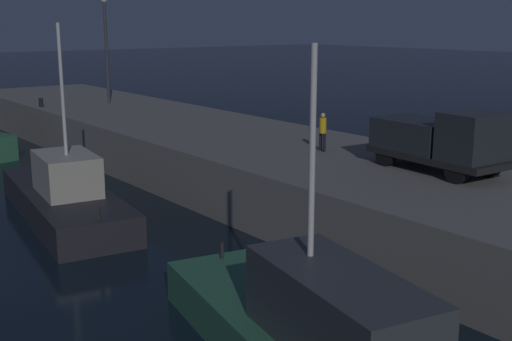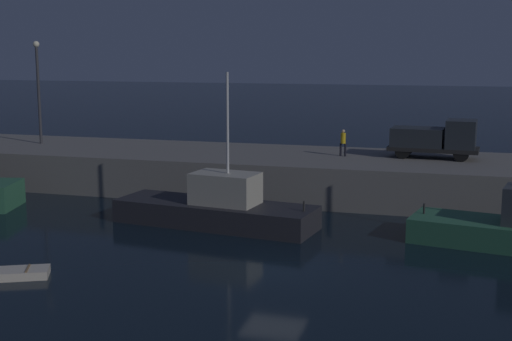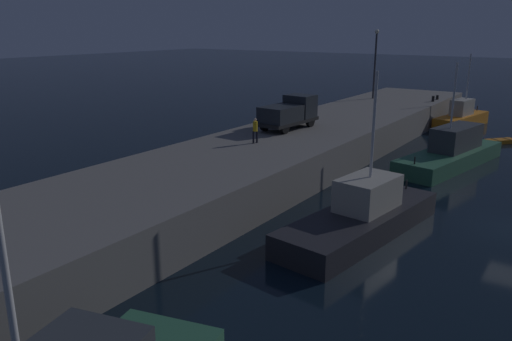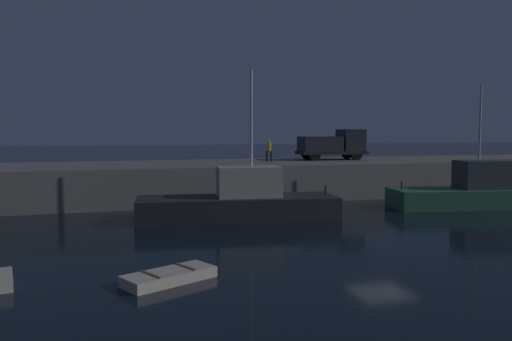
% 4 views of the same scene
% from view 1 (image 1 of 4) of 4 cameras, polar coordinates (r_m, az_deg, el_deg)
% --- Properties ---
extents(pier_quay, '(72.08, 9.21, 2.44)m').
position_cam_1_polar(pier_quay, '(28.67, 4.89, -0.71)').
color(pier_quay, slate).
rests_on(pier_quay, ground).
extents(fishing_boat_white, '(10.88, 4.52, 7.90)m').
position_cam_1_polar(fishing_boat_white, '(27.88, -16.31, -2.23)').
color(fishing_boat_white, '#232328').
rests_on(fishing_boat_white, ground).
extents(lamp_post_west, '(0.44, 0.44, 7.16)m').
position_cam_1_polar(lamp_post_west, '(46.09, -12.98, 10.99)').
color(lamp_post_west, '#38383D').
rests_on(lamp_post_west, pier_quay).
extents(utility_truck, '(5.50, 2.50, 2.40)m').
position_cam_1_polar(utility_truck, '(25.12, 15.82, 2.59)').
color(utility_truck, black).
rests_on(utility_truck, pier_quay).
extents(dockworker, '(0.43, 0.37, 1.67)m').
position_cam_1_polar(dockworker, '(28.32, 5.85, 3.59)').
color(dockworker, black).
rests_on(dockworker, pier_quay).
extents(bollard_west, '(0.28, 0.28, 0.58)m').
position_cam_1_polar(bollard_west, '(45.48, -18.28, 5.66)').
color(bollard_west, black).
rests_on(bollard_west, pier_quay).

